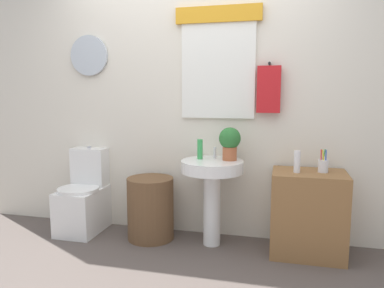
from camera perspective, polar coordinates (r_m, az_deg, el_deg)
The scene contains 10 objects.
back_wall at distance 3.46m, azimuth 0.17°, elevation 7.61°, with size 4.40×0.18×2.60m.
toilet at distance 3.75m, azimuth -16.31°, elevation -8.22°, with size 0.38×0.51×0.81m.
laundry_hamper at distance 3.43m, azimuth -6.41°, elevation -9.83°, with size 0.42×0.42×0.56m, color brown.
pedestal_sink at distance 3.20m, azimuth 3.12°, elevation -5.67°, with size 0.54×0.54×0.75m.
faucet at distance 3.28m, azimuth 3.56°, elevation -1.35°, with size 0.03×0.03×0.10m, color silver.
wooden_cabinet at distance 3.22m, azimuth 17.45°, elevation -10.18°, with size 0.58×0.44×0.69m, color olive.
soap_bottle at distance 3.23m, azimuth 1.24°, elevation -0.81°, with size 0.05×0.05×0.17m, color green.
potted_plant at distance 3.18m, azimuth 5.85°, elevation 0.39°, with size 0.19×0.19×0.28m.
lotion_bottle at distance 3.07m, azimuth 15.91°, elevation -2.62°, with size 0.05×0.05×0.18m, color white.
toothbrush_cup at distance 3.15m, azimuth 19.58°, elevation -3.15°, with size 0.08×0.08×0.18m.
Camera 1 is at (0.84, -2.21, 1.32)m, focal length 34.56 mm.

